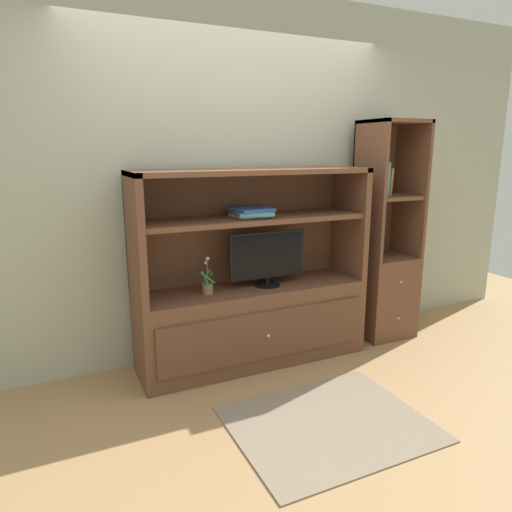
# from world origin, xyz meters

# --- Properties ---
(ground_plane) EXTENTS (8.00, 8.00, 0.00)m
(ground_plane) POSITION_xyz_m (0.00, 0.00, 0.00)
(ground_plane) COLOR tan
(painted_rear_wall) EXTENTS (6.00, 0.10, 2.80)m
(painted_rear_wall) POSITION_xyz_m (0.00, 0.75, 1.40)
(painted_rear_wall) COLOR #ADB29E
(painted_rear_wall) RESTS_ON ground_plane
(area_rug) EXTENTS (1.16, 0.94, 0.01)m
(area_rug) POSITION_xyz_m (0.04, -0.60, 0.01)
(area_rug) COLOR gray
(area_rug) RESTS_ON ground_plane
(media_console) EXTENTS (1.79, 0.52, 1.49)m
(media_console) POSITION_xyz_m (0.00, 0.41, 0.47)
(media_console) COLOR brown
(media_console) RESTS_ON ground_plane
(tv_monitor) EXTENTS (0.62, 0.20, 0.42)m
(tv_monitor) POSITION_xyz_m (0.11, 0.38, 0.83)
(tv_monitor) COLOR black
(tv_monitor) RESTS_ON media_console
(potted_plant) EXTENTS (0.11, 0.09, 0.28)m
(potted_plant) POSITION_xyz_m (-0.38, 0.38, 0.67)
(potted_plant) COLOR #8C7251
(potted_plant) RESTS_ON media_console
(magazine_stack) EXTENTS (0.30, 0.37, 0.07)m
(magazine_stack) POSITION_xyz_m (-0.03, 0.40, 1.18)
(magazine_stack) COLOR silver
(magazine_stack) RESTS_ON media_console
(bookshelf_tall) EXTENTS (0.48, 0.43, 1.87)m
(bookshelf_tall) POSITION_xyz_m (1.28, 0.41, 0.61)
(bookshelf_tall) COLOR brown
(bookshelf_tall) RESTS_ON ground_plane
(upright_book_row) EXTENTS (0.14, 0.16, 0.28)m
(upright_book_row) POSITION_xyz_m (1.17, 0.40, 1.37)
(upright_book_row) COLOR purple
(upright_book_row) RESTS_ON bookshelf_tall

